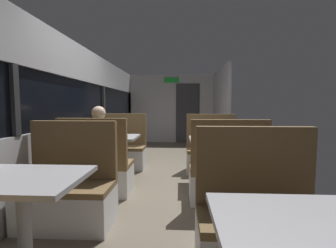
% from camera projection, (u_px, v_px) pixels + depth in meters
% --- Properties ---
extents(ground_plane, '(3.30, 9.20, 0.02)m').
position_uv_depth(ground_plane, '(162.00, 183.00, 3.82)').
color(ground_plane, '#665B4C').
extents(carriage_window_panel_left, '(0.09, 8.48, 2.30)m').
position_uv_depth(carriage_window_panel_left, '(75.00, 115.00, 3.80)').
color(carriage_window_panel_left, '#B2B2B7').
rests_on(carriage_window_panel_left, ground_plane).
extents(carriage_end_bulkhead, '(2.90, 0.11, 2.30)m').
position_uv_depth(carriage_end_bulkhead, '(173.00, 109.00, 7.90)').
color(carriage_end_bulkhead, '#B2B2B7').
rests_on(carriage_end_bulkhead, ground_plane).
extents(carriage_aisle_panel_right, '(0.08, 2.40, 2.30)m').
position_uv_depth(carriage_aisle_panel_right, '(220.00, 110.00, 6.64)').
color(carriage_aisle_panel_right, '#B2B2B7').
rests_on(carriage_aisle_panel_right, ground_plane).
extents(dining_table_near_window, '(0.90, 0.70, 0.74)m').
position_uv_depth(dining_table_near_window, '(23.00, 190.00, 1.73)').
color(dining_table_near_window, '#9E9EA3').
rests_on(dining_table_near_window, ground_plane).
extents(bench_near_window_facing_entry, '(0.95, 0.50, 1.10)m').
position_uv_depth(bench_near_window_facing_entry, '(69.00, 194.00, 2.45)').
color(bench_near_window_facing_entry, silver).
rests_on(bench_near_window_facing_entry, ground_plane).
extents(dining_table_mid_window, '(0.90, 0.70, 0.74)m').
position_uv_depth(dining_table_mid_window, '(111.00, 142.00, 3.98)').
color(dining_table_mid_window, '#9E9EA3').
rests_on(dining_table_mid_window, ground_plane).
extents(bench_mid_window_facing_end, '(0.95, 0.50, 1.10)m').
position_uv_depth(bench_mid_window_facing_end, '(97.00, 171.00, 3.31)').
color(bench_mid_window_facing_end, silver).
rests_on(bench_mid_window_facing_end, ground_plane).
extents(bench_mid_window_facing_entry, '(0.95, 0.50, 1.10)m').
position_uv_depth(bench_mid_window_facing_entry, '(122.00, 152.00, 4.70)').
color(bench_mid_window_facing_entry, silver).
rests_on(bench_mid_window_facing_entry, ground_plane).
extents(dining_table_front_aisle, '(0.90, 0.70, 0.74)m').
position_uv_depth(dining_table_front_aisle, '(314.00, 245.00, 1.04)').
color(dining_table_front_aisle, '#9E9EA3').
rests_on(dining_table_front_aisle, ground_plane).
extents(bench_front_aisle_facing_entry, '(0.95, 0.50, 1.10)m').
position_uv_depth(bench_front_aisle_facing_entry, '(259.00, 229.00, 1.77)').
color(bench_front_aisle_facing_entry, silver).
rests_on(bench_front_aisle_facing_entry, ground_plane).
extents(dining_table_rear_aisle, '(0.90, 0.70, 0.74)m').
position_uv_depth(dining_table_rear_aisle, '(218.00, 145.00, 3.69)').
color(dining_table_rear_aisle, '#9E9EA3').
rests_on(dining_table_rear_aisle, ground_plane).
extents(bench_rear_aisle_facing_end, '(0.95, 0.50, 1.10)m').
position_uv_depth(bench_rear_aisle_facing_end, '(226.00, 178.00, 3.02)').
color(bench_rear_aisle_facing_end, silver).
rests_on(bench_rear_aisle_facing_end, ground_plane).
extents(bench_rear_aisle_facing_entry, '(0.95, 0.50, 1.10)m').
position_uv_depth(bench_rear_aisle_facing_entry, '(212.00, 155.00, 4.41)').
color(bench_rear_aisle_facing_entry, silver).
rests_on(bench_rear_aisle_facing_entry, ground_plane).
extents(seated_passenger, '(0.47, 0.55, 1.26)m').
position_uv_depth(seated_passenger, '(99.00, 156.00, 3.36)').
color(seated_passenger, '#26262D').
rests_on(seated_passenger, ground_plane).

